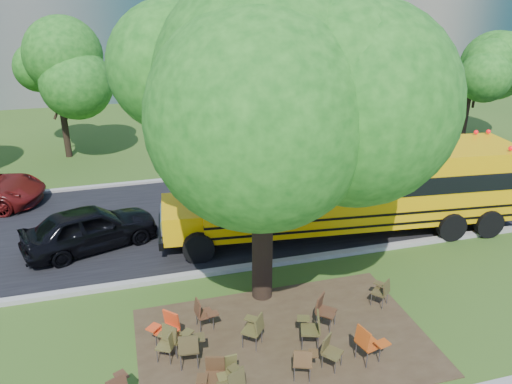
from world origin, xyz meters
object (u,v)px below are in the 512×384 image
object	(u,v)px
chair_2	(233,381)
chair_13	(382,290)
chair_12	(324,309)
chair_15	(174,336)
chair_8	(168,342)
chair_11	(255,327)
chair_5	(330,350)
chair_4	(304,360)
black_car	(90,228)
main_tree	(263,96)
chair_6	(313,326)
chair_14	(214,373)
chair_9	(167,327)
chair_3	(229,370)
chair_7	(368,342)
school_bus	(357,186)
chair_10	(203,312)
chair_1	(190,346)

from	to	relation	value
chair_2	chair_13	distance (m)	5.15
chair_12	chair_15	xyz separation A→B (m)	(-3.75, -0.01, -0.01)
chair_8	chair_11	bearing A→B (deg)	-63.39
chair_5	chair_8	distance (m)	3.70
chair_4	black_car	distance (m)	8.83
chair_15	black_car	distance (m)	6.30
chair_5	main_tree	bearing A→B (deg)	-117.81
chair_2	chair_15	xyz separation A→B (m)	(-0.99, 1.78, -0.01)
chair_6	chair_4	bearing A→B (deg)	167.40
chair_14	chair_15	distance (m)	1.57
chair_4	chair_13	size ratio (longest dim) A/B	1.05
chair_9	chair_11	size ratio (longest dim) A/B	1.06
chair_3	chair_11	world-z (taller)	chair_11
main_tree	black_car	xyz separation A→B (m)	(-4.65, 4.20, -4.91)
chair_7	black_car	bearing A→B (deg)	-153.91
chair_11	black_car	xyz separation A→B (m)	(-3.89, 6.18, 0.18)
chair_12	black_car	world-z (taller)	black_car
school_bus	chair_13	size ratio (longest dim) A/B	15.10
chair_10	chair_3	bearing A→B (deg)	-1.77
chair_6	chair_14	world-z (taller)	chair_6
chair_15	chair_9	bearing A→B (deg)	157.03
chair_9	chair_14	world-z (taller)	chair_9
chair_6	chair_11	distance (m)	1.38
chair_6	black_car	distance (m)	8.37
chair_7	chair_10	distance (m)	4.06
chair_14	chair_15	xyz separation A→B (m)	(-0.65, 1.43, 0.00)
chair_8	chair_12	xyz separation A→B (m)	(3.92, 0.14, 0.07)
chair_11	chair_12	distance (m)	1.88
black_car	chair_6	bearing A→B (deg)	-160.00
chair_2	chair_12	distance (m)	3.29
chair_1	chair_15	distance (m)	0.58
chair_7	black_car	size ratio (longest dim) A/B	0.23
chair_11	chair_9	bearing A→B (deg)	114.60
chair_13	chair_15	bearing A→B (deg)	146.22
chair_6	chair_8	size ratio (longest dim) A/B	1.18
chair_1	chair_12	world-z (taller)	chair_1
chair_1	chair_8	world-z (taller)	chair_1
chair_1	chair_13	size ratio (longest dim) A/B	1.17
chair_4	chair_13	distance (m)	3.62
black_car	chair_1	bearing A→B (deg)	-179.07
chair_7	chair_13	bearing A→B (deg)	129.55
chair_6	chair_14	bearing A→B (deg)	127.10
chair_1	chair_10	bearing A→B (deg)	73.30
chair_9	black_car	bearing A→B (deg)	-26.69
chair_2	black_car	bearing A→B (deg)	83.61
school_bus	chair_15	xyz separation A→B (m)	(-6.89, -4.78, -1.17)
chair_9	chair_14	size ratio (longest dim) A/B	1.07
chair_1	chair_10	distance (m)	1.36
chair_6	chair_13	distance (m)	2.63
chair_8	chair_11	xyz separation A→B (m)	(2.05, -0.07, 0.06)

